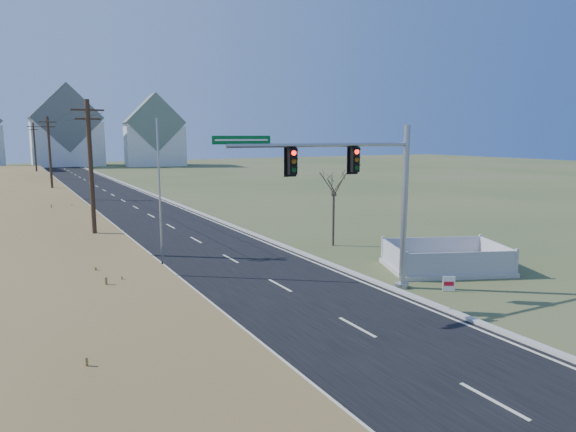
# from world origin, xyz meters

# --- Properties ---
(ground) EXTENTS (260.00, 260.00, 0.00)m
(ground) POSITION_xyz_m (0.00, 0.00, 0.00)
(ground) COLOR #3F5328
(ground) RESTS_ON ground
(road) EXTENTS (8.00, 180.00, 0.06)m
(road) POSITION_xyz_m (0.00, 50.00, 0.03)
(road) COLOR black
(road) RESTS_ON ground
(curb) EXTENTS (0.30, 180.00, 0.18)m
(curb) POSITION_xyz_m (4.15, 50.00, 0.09)
(curb) COLOR #B2AFA8
(curb) RESTS_ON ground
(utility_pole_near) EXTENTS (1.80, 0.26, 9.00)m
(utility_pole_near) POSITION_xyz_m (-6.50, 15.00, 4.68)
(utility_pole_near) COLOR #422D1E
(utility_pole_near) RESTS_ON ground
(utility_pole_mid) EXTENTS (1.80, 0.26, 9.00)m
(utility_pole_mid) POSITION_xyz_m (-6.50, 45.00, 4.68)
(utility_pole_mid) COLOR #422D1E
(utility_pole_mid) RESTS_ON ground
(utility_pole_far) EXTENTS (1.80, 0.26, 9.00)m
(utility_pole_far) POSITION_xyz_m (-6.50, 75.00, 4.68)
(utility_pole_far) COLOR #422D1E
(utility_pole_far) RESTS_ON ground
(condo_n) EXTENTS (15.27, 10.20, 18.54)m
(condo_n) POSITION_xyz_m (2.00, 112.00, 7.61)
(condo_n) COLOR silver
(condo_n) RESTS_ON ground
(condo_ne) EXTENTS (14.12, 10.51, 16.52)m
(condo_ne) POSITION_xyz_m (20.00, 104.00, 6.84)
(condo_ne) COLOR silver
(condo_ne) RESTS_ON ground
(traffic_signal_mast) EXTENTS (9.35, 0.65, 7.44)m
(traffic_signal_mast) POSITION_xyz_m (2.99, 1.22, 4.55)
(traffic_signal_mast) COLOR #9EA0A5
(traffic_signal_mast) RESTS_ON ground
(fence_enclosure) EXTENTS (7.05, 6.03, 1.36)m
(fence_enclosure) POSITION_xyz_m (9.09, 2.57, 0.27)
(fence_enclosure) COLOR #B7B5AD
(fence_enclosure) RESTS_ON ground
(open_sign) EXTENTS (0.48, 0.35, 0.68)m
(open_sign) POSITION_xyz_m (6.34, -0.31, 0.36)
(open_sign) COLOR white
(open_sign) RESTS_ON ground
(flagpole) EXTENTS (0.35, 0.35, 7.80)m
(flagpole) POSITION_xyz_m (-4.30, 8.43, 3.11)
(flagpole) COLOR #B7B5AD
(flagpole) RESTS_ON ground
(bare_tree) EXTENTS (1.92, 1.92, 5.09)m
(bare_tree) POSITION_xyz_m (7.22, 10.37, 4.10)
(bare_tree) COLOR #4C3F33
(bare_tree) RESTS_ON ground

